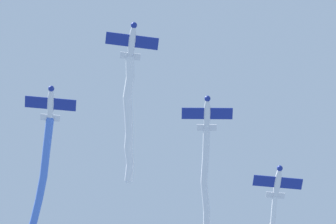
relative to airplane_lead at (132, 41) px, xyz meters
name	(u,v)px	position (x,y,z in m)	size (l,w,h in m)	color
airplane_lead	(132,41)	(0.00, 0.00, 0.00)	(5.32, 4.76, 1.46)	silver
smoke_trail_lead	(129,123)	(-7.02, -7.33, 1.11)	(12.34, 12.36, 3.69)	white
airplane_left_wing	(207,113)	(-11.95, 0.29, 0.00)	(4.96, 5.13, 1.46)	silver
airplane_right_wing	(51,103)	(0.96, -11.92, 0.30)	(5.22, 4.85, 1.46)	silver
smoke_trail_right_wing	(36,199)	(-6.36, -22.07, 0.62)	(11.64, 18.72, 1.64)	#4C75DB
airplane_slot	(278,182)	(-23.91, 0.60, -0.30)	(5.23, 4.84, 1.46)	silver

